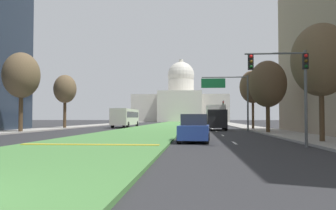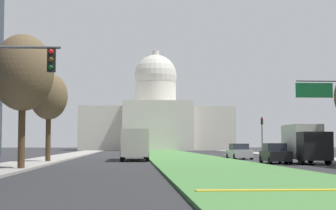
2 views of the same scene
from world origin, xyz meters
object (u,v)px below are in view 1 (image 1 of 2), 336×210
at_px(street_tree_right_mid, 268,84).
at_px(sedan_distant, 194,122).
at_px(box_truck_delivery, 216,117).
at_px(street_tree_right_near, 321,60).
at_px(sedan_midblock, 198,124).
at_px(street_tree_left_mid, 21,76).
at_px(street_tree_right_far, 253,87).
at_px(capitol_building, 181,104).
at_px(street_tree_left_far, 65,89).
at_px(city_bus, 125,116).
at_px(sedan_lead_stopped, 194,129).
at_px(traffic_light_near_right, 289,76).
at_px(traffic_light_far_right, 223,109).
at_px(overhead_guide_sign, 230,91).

distance_m(street_tree_right_mid, sedan_distant, 24.35).
relative_size(street_tree_right_mid, box_truck_delivery, 1.14).
relative_size(street_tree_right_near, sedan_midblock, 1.69).
xyz_separation_m(street_tree_right_mid, sedan_distant, (-7.43, 22.81, -4.16)).
relative_size(street_tree_left_mid, street_tree_right_far, 1.07).
distance_m(capitol_building, street_tree_right_mid, 105.28).
height_order(capitol_building, street_tree_left_far, capitol_building).
bearing_deg(street_tree_left_far, sedan_distant, 28.17).
xyz_separation_m(street_tree_left_mid, city_bus, (6.98, 20.19, -4.21)).
height_order(street_tree_right_near, sedan_lead_stopped, street_tree_right_near).
height_order(traffic_light_near_right, sedan_distant, traffic_light_near_right).
distance_m(traffic_light_near_right, traffic_light_far_right, 54.61).
bearing_deg(box_truck_delivery, city_bus, 143.50).
relative_size(sedan_midblock, sedan_distant, 1.04).
distance_m(capitol_building, street_tree_right_far, 94.07).
distance_m(capitol_building, traffic_light_far_right, 67.30).
bearing_deg(street_tree_right_far, overhead_guide_sign, -121.19).
distance_m(street_tree_right_near, sedan_midblock, 24.99).
bearing_deg(sedan_midblock, overhead_guide_sign, -51.37).
bearing_deg(street_tree_right_mid, sedan_midblock, 124.23).
xyz_separation_m(street_tree_left_mid, street_tree_left_far, (-0.39, 13.34, -0.37)).
bearing_deg(box_truck_delivery, sedan_lead_stopped, -96.98).
relative_size(traffic_light_far_right, street_tree_left_mid, 0.62).
height_order(traffic_light_far_right, sedan_distant, traffic_light_far_right).
relative_size(traffic_light_near_right, street_tree_left_far, 0.68).
xyz_separation_m(traffic_light_far_right, box_truck_delivery, (-3.20, -28.64, -1.64)).
bearing_deg(sedan_distant, traffic_light_far_right, 68.51).
height_order(traffic_light_near_right, city_bus, traffic_light_near_right).
height_order(capitol_building, street_tree_right_near, capitol_building).
distance_m(overhead_guide_sign, sedan_lead_stopped, 19.06).
xyz_separation_m(traffic_light_near_right, street_tree_right_near, (2.71, 3.02, 1.35)).
height_order(sedan_distant, city_bus, city_bus).
bearing_deg(city_bus, sedan_midblock, -40.25).
height_order(street_tree_left_far, sedan_midblock, street_tree_left_far).
height_order(overhead_guide_sign, street_tree_right_far, street_tree_right_far).
relative_size(sedan_lead_stopped, sedan_midblock, 0.98).
bearing_deg(street_tree_left_mid, traffic_light_far_right, 58.12).
relative_size(overhead_guide_sign, sedan_distant, 1.55).
bearing_deg(sedan_midblock, box_truck_delivery, -12.55).
bearing_deg(street_tree_right_far, street_tree_left_mid, -155.61).
xyz_separation_m(overhead_guide_sign, street_tree_right_far, (3.55, 5.87, 0.99)).
distance_m(street_tree_right_mid, box_truck_delivery, 11.13).
bearing_deg(box_truck_delivery, street_tree_right_near, -77.54).
relative_size(traffic_light_near_right, overhead_guide_sign, 0.80).
distance_m(traffic_light_far_right, box_truck_delivery, 28.87).
height_order(traffic_light_near_right, sedan_midblock, traffic_light_near_right).
relative_size(capitol_building, street_tree_left_mid, 4.37).
relative_size(traffic_light_near_right, traffic_light_far_right, 1.00).
bearing_deg(sedan_distant, street_tree_right_mid, -71.95).
xyz_separation_m(traffic_light_far_right, sedan_lead_stopped, (-5.94, -51.02, -2.47)).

